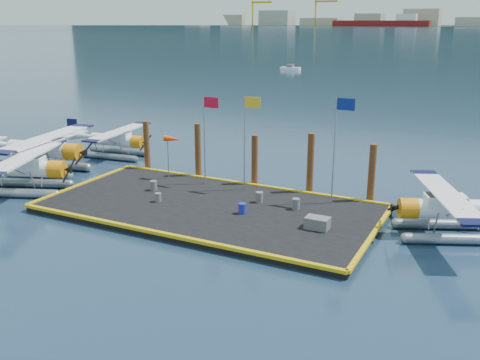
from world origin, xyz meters
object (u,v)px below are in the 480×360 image
at_px(seaplane_c, 116,142).
at_px(drum_0, 154,186).
at_px(drum_4, 296,204).
at_px(drum_2, 242,208).
at_px(flagpole_yellow, 247,129).
at_px(seaplane_a, 22,171).
at_px(crate, 317,223).
at_px(piling_2, 255,162).
at_px(flagpole_red, 207,127).
at_px(piling_4, 372,176).
at_px(flagpole_blue, 338,135).
at_px(piling_0, 147,147).
at_px(seaplane_d, 451,212).
at_px(piling_1, 198,152).
at_px(windsock, 173,140).
at_px(drum_5, 259,197).
at_px(piling_3, 310,166).
at_px(seaplane_b, 43,152).

height_order(seaplane_c, drum_0, seaplane_c).
bearing_deg(drum_4, drum_2, -140.08).
relative_size(drum_0, flagpole_yellow, 0.11).
distance_m(seaplane_a, crate, 20.33).
bearing_deg(piling_2, seaplane_c, 168.84).
bearing_deg(seaplane_a, piling_2, 98.08).
xyz_separation_m(seaplane_c, flagpole_red, (11.53, -4.43, 3.08)).
bearing_deg(seaplane_c, piling_4, 76.16).
relative_size(flagpole_blue, piling_0, 1.62).
bearing_deg(seaplane_a, drum_2, 75.80).
bearing_deg(drum_4, crate, -47.82).
height_order(drum_2, flagpole_yellow, flagpole_yellow).
bearing_deg(drum_2, seaplane_d, 14.19).
relative_size(flagpole_red, piling_0, 1.50).
distance_m(seaplane_c, piling_4, 22.51).
distance_m(piling_1, piling_4, 12.50).
bearing_deg(windsock, piling_2, 16.15).
height_order(flagpole_blue, piling_0, flagpole_blue).
bearing_deg(drum_5, flagpole_yellow, 133.11).
bearing_deg(piling_3, seaplane_c, 171.23).
bearing_deg(seaplane_b, piling_3, 90.05).
distance_m(seaplane_d, flagpole_red, 16.13).
bearing_deg(drum_4, piling_1, 157.82).
distance_m(flagpole_yellow, piling_1, 5.52).
bearing_deg(drum_2, piling_0, 152.19).
bearing_deg(piling_3, flagpole_yellow, -157.15).
bearing_deg(drum_2, seaplane_a, -172.91).
xyz_separation_m(seaplane_b, seaplane_d, (29.06, 0.60, -0.22)).
xyz_separation_m(drum_0, piling_1, (0.81, 4.42, 1.37)).
relative_size(seaplane_a, seaplane_d, 1.07).
distance_m(seaplane_a, piling_3, 19.28).
bearing_deg(crate, flagpole_blue, 94.93).
bearing_deg(seaplane_d, flagpole_blue, 54.95).
bearing_deg(flagpole_yellow, seaplane_b, -173.18).
bearing_deg(piling_2, flagpole_blue, -14.48).
bearing_deg(piling_0, drum_5, -17.61).
xyz_separation_m(seaplane_b, piling_0, (7.06, 3.55, 0.36)).
bearing_deg(seaplane_b, drum_5, 80.24).
xyz_separation_m(drum_2, piling_2, (-1.91, 5.75, 1.18)).
distance_m(drum_5, windsock, 8.11).
xyz_separation_m(seaplane_c, piling_1, (9.82, -2.83, 0.78)).
distance_m(crate, piling_3, 6.69).
bearing_deg(seaplane_b, seaplane_a, 20.10).
bearing_deg(piling_4, crate, -103.34).
bearing_deg(drum_0, seaplane_c, 141.21).
distance_m(seaplane_a, flagpole_red, 12.79).
distance_m(seaplane_c, piling_3, 18.56).
height_order(piling_0, piling_4, same).
relative_size(flagpole_red, piling_4, 1.50).
xyz_separation_m(windsock, piling_3, (9.53, 1.60, -1.08)).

